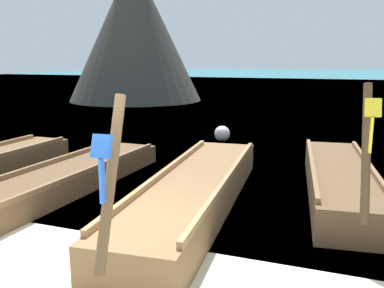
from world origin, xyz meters
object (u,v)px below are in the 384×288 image
object	(u,v)px
karst_rock	(132,33)
mooring_buoy_near	(222,134)
longtail_boat_green_ribbon	(59,181)
longtail_boat_yellow_ribbon	(339,181)
longtail_boat_blue_ribbon	(195,192)

from	to	relation	value
karst_rock	mooring_buoy_near	size ratio (longest dim) A/B	18.13
longtail_boat_green_ribbon	karst_rock	world-z (taller)	karst_rock
longtail_boat_green_ribbon	karst_rock	size ratio (longest dim) A/B	0.69
longtail_boat_yellow_ribbon	longtail_boat_green_ribbon	bearing A→B (deg)	-161.63
longtail_boat_green_ribbon	mooring_buoy_near	xyz separation A→B (m)	(1.67, 6.65, 0.03)
longtail_boat_yellow_ribbon	karst_rock	xyz separation A→B (m)	(-14.01, 17.16, 4.24)
longtail_boat_green_ribbon	mooring_buoy_near	bearing A→B (deg)	75.93
longtail_boat_yellow_ribbon	karst_rock	distance (m)	22.56
longtail_boat_green_ribbon	longtail_boat_yellow_ribbon	world-z (taller)	longtail_boat_yellow_ribbon
longtail_boat_blue_ribbon	longtail_boat_green_ribbon	bearing A→B (deg)	-178.53
longtail_boat_blue_ribbon	longtail_boat_yellow_ribbon	world-z (taller)	longtail_boat_yellow_ribbon
longtail_boat_blue_ribbon	mooring_buoy_near	bearing A→B (deg)	102.09
karst_rock	mooring_buoy_near	world-z (taller)	karst_rock
longtail_boat_yellow_ribbon	mooring_buoy_near	distance (m)	6.20
longtail_boat_blue_ribbon	longtail_boat_yellow_ribbon	distance (m)	3.10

